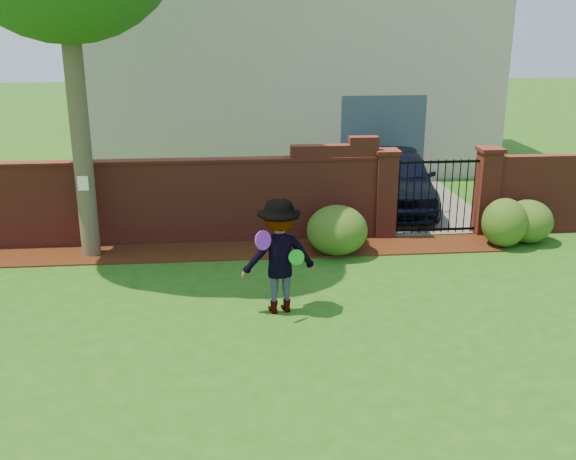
{
  "coord_description": "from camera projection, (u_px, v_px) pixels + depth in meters",
  "views": [
    {
      "loc": [
        -0.89,
        -9.23,
        4.51
      ],
      "look_at": [
        0.11,
        1.4,
        1.05
      ],
      "focal_mm": 41.42,
      "sensor_mm": 36.0,
      "label": 1
    }
  ],
  "objects": [
    {
      "name": "iron_gate",
      "position": [
        436.0,
        197.0,
        14.04
      ],
      "size": [
        1.78,
        0.03,
        1.6
      ],
      "color": "black",
      "rests_on": "ground"
    },
    {
      "name": "house",
      "position": [
        285.0,
        61.0,
        20.68
      ],
      "size": [
        12.4,
        6.4,
        6.3
      ],
      "color": "beige",
      "rests_on": "ground"
    },
    {
      "name": "brick_wall",
      "position": [
        173.0,
        200.0,
        13.53
      ],
      "size": [
        8.7,
        0.31,
        2.16
      ],
      "color": "maroon",
      "rests_on": "ground"
    },
    {
      "name": "pillar_right",
      "position": [
        487.0,
        191.0,
        14.11
      ],
      "size": [
        0.5,
        0.5,
        1.88
      ],
      "color": "maroon",
      "rests_on": "ground"
    },
    {
      "name": "shrub_right",
      "position": [
        528.0,
        221.0,
        13.73
      ],
      "size": [
        1.01,
        1.01,
        0.9
      ],
      "primitive_type": "ellipsoid",
      "color": "#255218",
      "rests_on": "ground"
    },
    {
      "name": "shrub_middle",
      "position": [
        505.0,
        223.0,
        13.45
      ],
      "size": [
        0.91,
        0.91,
        1.01
      ],
      "primitive_type": "ellipsoid",
      "color": "#255218",
      "rests_on": "ground"
    },
    {
      "name": "ground",
      "position": [
        290.0,
        323.0,
        10.21
      ],
      "size": [
        80.0,
        80.0,
        0.01
      ],
      "primitive_type": "cube",
      "color": "#245A16",
      "rests_on": "ground"
    },
    {
      "name": "man",
      "position": [
        279.0,
        257.0,
        10.34
      ],
      "size": [
        1.28,
        0.87,
        1.84
      ],
      "primitive_type": "imported",
      "rotation": [
        0.0,
        0.0,
        3.3
      ],
      "color": "gray",
      "rests_on": "ground"
    },
    {
      "name": "pillar_left",
      "position": [
        385.0,
        193.0,
        13.91
      ],
      "size": [
        0.5,
        0.5,
        1.88
      ],
      "color": "maroon",
      "rests_on": "ground"
    },
    {
      "name": "mulch_bed",
      "position": [
        227.0,
        251.0,
        13.28
      ],
      "size": [
        11.1,
        1.08,
        0.03
      ],
      "primitive_type": "cube",
      "color": "#38180A",
      "rests_on": "ground"
    },
    {
      "name": "frisbee_purple",
      "position": [
        263.0,
        240.0,
        9.87
      ],
      "size": [
        0.29,
        0.25,
        0.29
      ],
      "primitive_type": "cylinder",
      "rotation": [
        1.36,
        0.0,
        0.66
      ],
      "color": "purple",
      "rests_on": "man"
    },
    {
      "name": "shrub_left",
      "position": [
        337.0,
        230.0,
        13.03
      ],
      "size": [
        1.2,
        1.2,
        0.98
      ],
      "primitive_type": "ellipsoid",
      "color": "#255218",
      "rests_on": "ground"
    },
    {
      "name": "brick_wall_return",
      "position": [
        576.0,
        193.0,
        14.32
      ],
      "size": [
        4.0,
        0.25,
        1.7
      ],
      "primitive_type": "cube",
      "color": "maroon",
      "rests_on": "ground"
    },
    {
      "name": "paper_notice",
      "position": [
        83.0,
        183.0,
        12.47
      ],
      "size": [
        0.2,
        0.01,
        0.28
      ],
      "primitive_type": "cube",
      "color": "white",
      "rests_on": "tree"
    },
    {
      "name": "frisbee_green",
      "position": [
        296.0,
        257.0,
        10.16
      ],
      "size": [
        0.25,
        0.08,
        0.25
      ],
      "primitive_type": "cylinder",
      "rotation": [
        1.43,
        0.0,
        -0.09
      ],
      "color": "green",
      "rests_on": "man"
    },
    {
      "name": "driveway",
      "position": [
        389.0,
        189.0,
        18.09
      ],
      "size": [
        3.2,
        8.0,
        0.01
      ],
      "primitive_type": "cube",
      "color": "slate",
      "rests_on": "ground"
    },
    {
      "name": "car",
      "position": [
        398.0,
        180.0,
        15.98
      ],
      "size": [
        2.31,
        4.46,
        1.45
      ],
      "primitive_type": "imported",
      "rotation": [
        0.0,
        0.0,
        -0.14
      ],
      "color": "black",
      "rests_on": "ground"
    }
  ]
}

